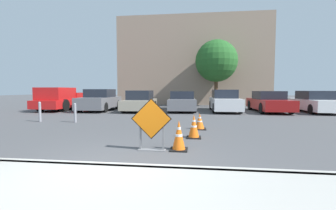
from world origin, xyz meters
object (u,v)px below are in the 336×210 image
Objects in this scene: pickup_truck at (63,100)px; bollard_nearest at (75,112)px; traffic_cone_nearest at (179,136)px; parked_car_sixth at (315,102)px; bollard_second at (40,111)px; traffic_cone_third at (200,122)px; parked_car_fourth at (224,101)px; road_closed_sign at (151,123)px; parked_car_third at (182,102)px; traffic_cone_second at (194,127)px; parked_car_second at (140,102)px; parked_car_fifth at (269,102)px; parked_car_nearest at (100,101)px.

bollard_nearest is at bearing 124.89° from pickup_truck.
traffic_cone_nearest is 13.26m from parked_car_sixth.
traffic_cone_nearest is 7.88m from bollard_second.
parked_car_fourth reaches higher than traffic_cone_third.
parked_car_third is (0.14, 10.63, -0.03)m from road_closed_sign.
parked_car_third is 1.05× the size of parked_car_sixth.
bollard_second is (-6.21, -6.38, -0.15)m from parked_car_third.
parked_car_third reaches higher than road_closed_sign.
pickup_truck reaches higher than traffic_cone_nearest.
traffic_cone_second is at bearing 76.59° from parked_car_fourth.
traffic_cone_nearest is 10.51m from parked_car_third.
parked_car_second reaches higher than traffic_cone_third.
parked_car_fifth is (2.92, 0.05, -0.03)m from parked_car_fourth.
bollard_nearest is at bearing 26.40° from parked_car_sixth.
traffic_cone_second is at bearing 49.59° from parked_car_sixth.
pickup_truck reaches higher than road_closed_sign.
traffic_cone_nearest reaches higher than traffic_cone_second.
parked_car_second is 4.65× the size of bollard_second.
traffic_cone_third is (1.22, 3.14, -0.38)m from road_closed_sign.
bollard_nearest is at bearing 135.64° from road_closed_sign.
traffic_cone_second is 11.91m from parked_car_sixth.
parked_car_second reaches higher than traffic_cone_second.
parked_car_nearest reaches higher than bollard_second.
bollard_second is (-0.37, -5.79, -0.21)m from parked_car_nearest.
parked_car_fifth is (11.68, 0.45, -0.05)m from parked_car_nearest.
road_closed_sign is 10.63m from parked_car_third.
pickup_truck reaches higher than parked_car_nearest.
traffic_cone_nearest is 1.24× the size of traffic_cone_third.
traffic_cone_nearest is 13.70m from pickup_truck.
parked_car_nearest reaches higher than parked_car_third.
traffic_cone_third is (0.21, 1.54, -0.06)m from traffic_cone_second.
traffic_cone_nearest reaches higher than traffic_cone_third.
traffic_cone_second is 0.82× the size of bollard_nearest.
parked_car_fourth is (11.67, 0.22, -0.06)m from pickup_truck.
road_closed_sign is 2.15× the size of traffic_cone_third.
road_closed_sign is at bearing 129.45° from pickup_truck.
traffic_cone_nearest is 0.17× the size of parked_car_nearest.
traffic_cone_third is 7.38m from bollard_second.
pickup_truck is (-9.27, 10.08, 0.38)m from traffic_cone_nearest.
traffic_cone_second is at bearing 60.23° from parked_car_fifth.
parked_car_sixth is (14.60, 0.49, -0.05)m from parked_car_nearest.
parked_car_third reaches higher than bollard_nearest.
traffic_cone_nearest is 0.84× the size of bollard_nearest.
parked_car_nearest is (-6.36, 9.89, 0.34)m from traffic_cone_nearest.
parked_car_fourth is at bearing -177.96° from parked_car_second.
bollard_nearest is (4.27, -5.97, -0.28)m from pickup_truck.
parked_car_fourth reaches higher than parked_car_second.
parked_car_nearest is at bearing 103.22° from bollard_nearest.
parked_car_third is 1.02× the size of parked_car_fifth.
parked_car_fourth is (8.76, 0.41, -0.02)m from parked_car_nearest.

